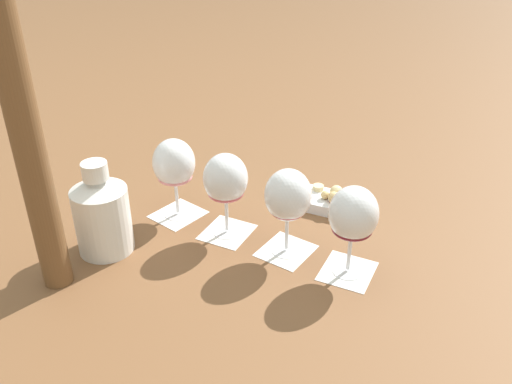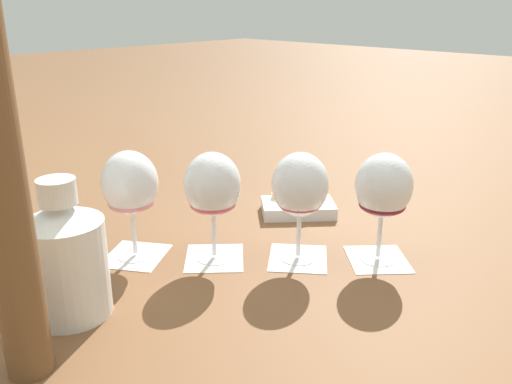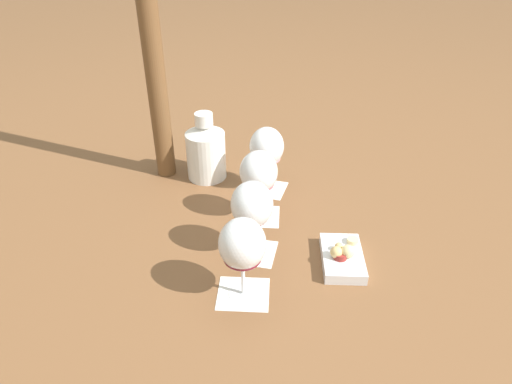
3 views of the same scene
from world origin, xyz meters
TOP-DOWN VIEW (x-y plane):
  - ground_plane at (0.00, 0.00)m, footprint 8.00×8.00m
  - tasting_card_0 at (-0.14, 0.16)m, footprint 0.15×0.15m
  - tasting_card_1 at (-0.05, 0.05)m, footprint 0.15×0.15m
  - tasting_card_2 at (0.05, -0.06)m, footprint 0.15×0.15m
  - tasting_card_3 at (0.14, -0.16)m, footprint 0.15×0.15m
  - wine_glass_0 at (-0.14, 0.16)m, footprint 0.10×0.10m
  - wine_glass_1 at (-0.05, 0.05)m, footprint 0.10×0.10m
  - wine_glass_2 at (0.05, -0.06)m, footprint 0.10×0.10m
  - wine_glass_3 at (0.14, -0.16)m, footprint 0.10×0.10m
  - ceramic_vase at (-0.32, 0.07)m, footprint 0.12×0.12m
  - snack_dish at (0.22, 0.08)m, footprint 0.18×0.17m
  - umbrella_pole at (-0.42, -0.01)m, footprint 0.06×0.06m

SIDE VIEW (x-z plane):
  - ground_plane at x=0.00m, z-range 0.00..0.00m
  - tasting_card_0 at x=-0.14m, z-range 0.00..0.00m
  - tasting_card_1 at x=-0.05m, z-range 0.00..0.00m
  - tasting_card_2 at x=0.05m, z-range 0.00..0.00m
  - tasting_card_3 at x=0.14m, z-range 0.00..0.00m
  - snack_dish at x=0.22m, z-range -0.01..0.05m
  - ceramic_vase at x=-0.32m, z-range -0.01..0.19m
  - wine_glass_2 at x=0.05m, z-range 0.04..0.23m
  - wine_glass_1 at x=-0.05m, z-range 0.04..0.23m
  - wine_glass_3 at x=0.14m, z-range 0.04..0.23m
  - wine_glass_0 at x=-0.14m, z-range 0.04..0.23m
  - umbrella_pole at x=-0.42m, z-range 0.00..0.90m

